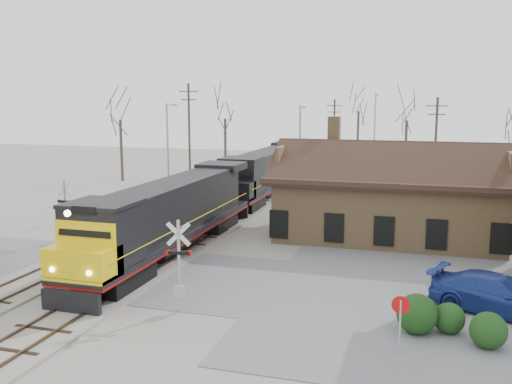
% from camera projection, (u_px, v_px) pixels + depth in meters
% --- Properties ---
extents(ground, '(140.00, 140.00, 0.00)m').
position_uv_depth(ground, '(140.00, 273.00, 30.13)').
color(ground, gray).
rests_on(ground, ground).
extents(road, '(60.00, 9.00, 0.03)m').
position_uv_depth(road, '(140.00, 273.00, 30.13)').
color(road, '#5D5D62').
rests_on(road, ground).
extents(parking_lot, '(22.00, 26.00, 0.03)m').
position_uv_depth(parking_lot, '(498.00, 281.00, 28.78)').
color(parking_lot, '#5D5D62').
rests_on(parking_lot, ground).
extents(track_main, '(3.40, 90.00, 0.24)m').
position_uv_depth(track_main, '(233.00, 216.00, 44.29)').
color(track_main, gray).
rests_on(track_main, ground).
extents(track_siding, '(3.40, 90.00, 0.24)m').
position_uv_depth(track_siding, '(180.00, 213.00, 45.57)').
color(track_siding, gray).
rests_on(track_siding, ground).
extents(depot, '(15.20, 9.31, 7.90)m').
position_uv_depth(depot, '(389.00, 201.00, 37.66)').
color(depot, '#9B7A50').
rests_on(depot, ground).
extents(locomotive_lead, '(3.02, 20.25, 4.50)m').
position_uv_depth(locomotive_lead, '(167.00, 217.00, 32.94)').
color(locomotive_lead, black).
rests_on(locomotive_lead, ground).
extents(locomotive_trailing, '(3.02, 20.25, 4.26)m').
position_uv_depth(locomotive_trailing, '(264.00, 173.00, 52.33)').
color(locomotive_trailing, black).
rests_on(locomotive_trailing, ground).
extents(crossbuck_near, '(1.15, 0.32, 4.06)m').
position_uv_depth(crossbuck_near, '(179.00, 269.00, 24.39)').
color(crossbuck_near, '#A5A8AD').
rests_on(crossbuck_near, ground).
extents(crossbuck_far, '(1.17, 0.31, 4.09)m').
position_uv_depth(crossbuck_far, '(66.00, 213.00, 36.25)').
color(crossbuck_far, '#A5A8AD').
rests_on(crossbuck_far, ground).
extents(do_not_enter_sign, '(0.66, 0.08, 2.22)m').
position_uv_depth(do_not_enter_sign, '(400.00, 314.00, 20.28)').
color(do_not_enter_sign, '#A5A8AD').
rests_on(do_not_enter_sign, ground).
extents(parked_car, '(6.20, 4.37, 1.67)m').
position_uv_depth(parked_car, '(498.00, 295.00, 24.35)').
color(parked_car, navy).
rests_on(parked_car, ground).
extents(hedge_a, '(1.59, 1.59, 1.59)m').
position_uv_depth(hedge_a, '(417.00, 314.00, 22.30)').
color(hedge_a, black).
rests_on(hedge_a, ground).
extents(hedge_b, '(1.23, 1.23, 1.23)m').
position_uv_depth(hedge_b, '(449.00, 318.00, 22.34)').
color(hedge_b, black).
rests_on(hedge_b, ground).
extents(hedge_c, '(1.37, 1.37, 1.37)m').
position_uv_depth(hedge_c, '(488.00, 331.00, 20.99)').
color(hedge_c, black).
rests_on(hedge_c, ground).
extents(streetlight_a, '(0.25, 2.04, 8.74)m').
position_uv_depth(streetlight_a, '(169.00, 151.00, 46.58)').
color(streetlight_a, '#A5A8AD').
rests_on(streetlight_a, ground).
extents(streetlight_b, '(0.25, 2.04, 8.54)m').
position_uv_depth(streetlight_b, '(300.00, 149.00, 48.98)').
color(streetlight_b, '#A5A8AD').
rests_on(streetlight_b, ground).
extents(streetlight_c, '(0.25, 2.04, 9.67)m').
position_uv_depth(streetlight_c, '(375.00, 134.00, 59.81)').
color(streetlight_c, '#A5A8AD').
rests_on(streetlight_c, ground).
extents(utility_pole_a, '(2.00, 0.24, 10.60)m').
position_uv_depth(utility_pole_a, '(189.00, 135.00, 56.57)').
color(utility_pole_a, '#382D23').
rests_on(utility_pole_a, ground).
extents(utility_pole_b, '(2.00, 0.24, 9.00)m').
position_uv_depth(utility_pole_b, '(334.00, 133.00, 72.69)').
color(utility_pole_b, '#382D23').
rests_on(utility_pole_b, ground).
extents(utility_pole_c, '(2.00, 0.24, 9.23)m').
position_uv_depth(utility_pole_c, '(435.00, 145.00, 53.49)').
color(utility_pole_c, '#382D23').
rests_on(utility_pole_c, ground).
extents(tree_a, '(4.54, 4.54, 11.12)m').
position_uv_depth(tree_a, '(120.00, 109.00, 62.53)').
color(tree_a, '#382D23').
rests_on(tree_a, ground).
extents(tree_b, '(4.53, 4.53, 11.09)m').
position_uv_depth(tree_b, '(225.00, 109.00, 65.95)').
color(tree_b, '#382D23').
rests_on(tree_b, ground).
extents(tree_c, '(4.97, 4.97, 12.18)m').
position_uv_depth(tree_c, '(359.00, 102.00, 75.26)').
color(tree_c, '#382D23').
rests_on(tree_c, ground).
extents(tree_d, '(4.40, 4.40, 10.78)m').
position_uv_depth(tree_d, '(407.00, 111.00, 65.76)').
color(tree_d, '#382D23').
rests_on(tree_d, ground).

